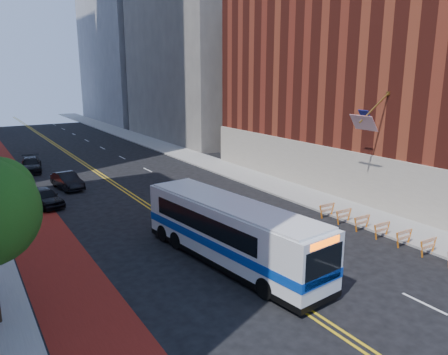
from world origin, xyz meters
TOP-DOWN VIEW (x-y plane):
  - ground at (0.00, 0.00)m, footprint 160.00×160.00m
  - sidewalk_right at (12.00, 30.00)m, footprint 4.00×140.00m
  - bus_lane_paint at (-8.10, 30.00)m, footprint 3.60×140.00m
  - center_line_inner at (-0.18, 30.00)m, footprint 0.14×140.00m
  - center_line_outer at (0.18, 30.00)m, footprint 0.14×140.00m
  - lane_dashes at (4.80, 38.00)m, footprint 0.14×98.20m
  - brick_building at (21.93, 12.00)m, footprint 18.73×36.00m
  - midrise_right_near at (23.00, 48.00)m, footprint 18.00×26.00m
  - construction_barriers at (9.60, 3.42)m, footprint 1.42×10.91m
  - transit_bus at (-0.16, 6.20)m, footprint 4.13×12.49m
  - car_a at (-6.68, 22.05)m, footprint 2.57×4.48m
  - car_b at (-4.03, 26.52)m, footprint 2.15×4.52m
  - car_c at (-5.66, 35.50)m, footprint 2.73×5.19m

SIDE VIEW (x-z plane):
  - ground at x=0.00m, z-range 0.00..0.00m
  - center_line_inner at x=-0.18m, z-range 0.00..0.01m
  - center_line_outer at x=0.18m, z-range 0.00..0.01m
  - bus_lane_paint at x=-8.10m, z-range 0.00..0.01m
  - lane_dashes at x=4.80m, z-range 0.00..0.01m
  - sidewalk_right at x=12.00m, z-range 0.00..0.15m
  - construction_barriers at x=9.60m, z-range 0.17..1.18m
  - car_b at x=-4.03m, z-range 0.00..1.43m
  - car_a at x=-6.68m, z-range 0.00..1.43m
  - car_c at x=-5.66m, z-range 0.00..1.44m
  - transit_bus at x=-0.16m, z-range 0.07..3.44m
  - brick_building at x=21.93m, z-range -0.04..21.96m
  - midrise_right_near at x=23.00m, z-range 0.00..40.00m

